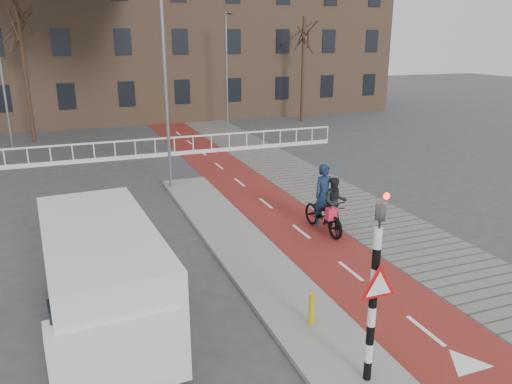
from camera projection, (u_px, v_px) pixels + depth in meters
name	position (u px, v px, depth m)	size (l,w,h in m)	color
ground	(339.00, 321.00, 10.91)	(120.00, 120.00, 0.00)	#38383A
bike_lane	(248.00, 189.00, 20.34)	(2.50, 60.00, 0.01)	maroon
sidewalk	(309.00, 182.00, 21.29)	(3.00, 60.00, 0.01)	slate
curb_island	(247.00, 252.00, 14.22)	(1.80, 16.00, 0.12)	gray
traffic_signal	(375.00, 285.00, 8.31)	(0.80, 0.80, 3.68)	black
bollard	(312.00, 309.00, 10.48)	(0.12, 0.12, 0.70)	gold
cyclist_near	(324.00, 209.00, 15.67)	(0.89, 2.18, 2.19)	black
cyclist_far	(335.00, 210.00, 15.63)	(0.92, 1.70, 1.78)	black
van	(103.00, 276.00, 10.34)	(2.45, 5.40, 2.27)	silver
railing	(73.00, 158.00, 24.27)	(28.00, 0.10, 0.99)	silver
townhouse_row	(85.00, 9.00, 36.09)	(46.00, 10.00, 15.90)	#7F6047
tree_mid	(26.00, 74.00, 28.23)	(0.23, 0.23, 7.81)	black
tree_right	(303.00, 70.00, 35.46)	(0.23, 0.23, 7.32)	black
streetlight_near	(166.00, 87.00, 19.00)	(0.12, 0.12, 8.22)	slate
streetlight_left	(3.00, 84.00, 26.17)	(0.12, 0.12, 7.10)	slate
streetlight_right	(227.00, 72.00, 32.98)	(0.12, 0.12, 7.44)	slate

